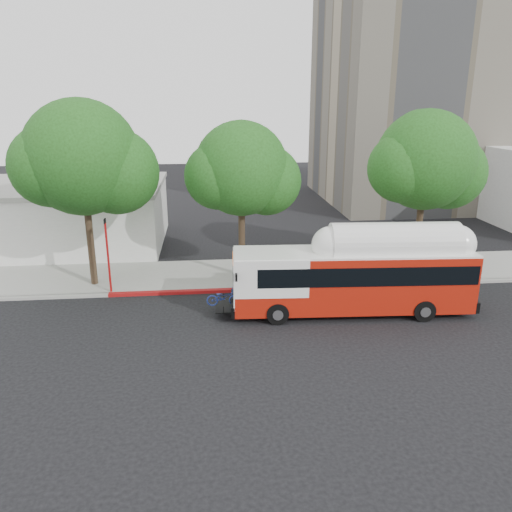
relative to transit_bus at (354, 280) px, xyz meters
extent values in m
plane|color=black|center=(-3.80, -0.64, -1.62)|extent=(120.00, 120.00, 0.00)
cube|color=gray|center=(-3.80, 5.86, -1.55)|extent=(60.00, 5.00, 0.15)
cube|color=gray|center=(-3.80, 3.26, -1.55)|extent=(60.00, 0.30, 0.15)
cube|color=maroon|center=(-6.80, 3.26, -1.54)|extent=(10.00, 0.32, 0.16)
cylinder|color=#2D2116|center=(-12.80, 4.86, 1.42)|extent=(0.36, 0.36, 6.08)
sphere|color=#1D4614|center=(-12.80, 4.86, 5.22)|extent=(5.80, 5.80, 5.80)
sphere|color=#1D4614|center=(-11.20, 5.06, 4.46)|extent=(4.35, 4.35, 4.35)
cylinder|color=#2D2116|center=(-4.80, 5.36, 1.10)|extent=(0.36, 0.36, 5.44)
sphere|color=#1D4614|center=(-4.80, 5.36, 4.50)|extent=(5.00, 5.00, 5.00)
sphere|color=#1D4614|center=(-3.42, 5.56, 3.82)|extent=(3.75, 3.75, 3.75)
cylinder|color=#2D2116|center=(5.20, 5.16, 1.26)|extent=(0.36, 0.36, 5.76)
sphere|color=#1D4614|center=(5.20, 5.16, 4.86)|extent=(5.40, 5.40, 5.40)
sphere|color=#1D4614|center=(6.69, 5.36, 4.14)|extent=(4.05, 4.05, 4.05)
cube|color=gray|center=(14.20, 27.36, 15.88)|extent=(18.00, 18.00, 35.00)
cube|color=silver|center=(-17.80, 13.36, 0.38)|extent=(16.00, 10.00, 4.00)
cube|color=gray|center=(-17.80, 13.36, 2.48)|extent=(16.20, 10.20, 0.30)
cube|color=#A7190B|center=(-0.08, 0.00, 0.01)|extent=(11.01, 2.92, 2.64)
cube|color=black|center=(0.37, -0.02, 0.56)|extent=(9.92, 2.92, 0.86)
cube|color=white|center=(-0.08, 0.00, 1.37)|extent=(11.01, 2.84, 0.09)
cube|color=white|center=(1.73, -0.09, 1.60)|extent=(5.90, 2.11, 0.50)
cube|color=black|center=(-6.03, 0.31, -1.17)|extent=(0.81, 1.67, 0.05)
imported|color=navy|center=(-6.03, 0.31, -0.73)|extent=(0.62, 1.59, 0.82)
cylinder|color=red|center=(-11.70, 3.52, 0.26)|extent=(0.11, 0.11, 3.78)
cube|color=black|center=(-11.70, 3.52, 2.25)|extent=(0.05, 0.38, 0.24)
camera|label=1|loc=(-6.69, -21.07, 7.92)|focal=35.00mm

